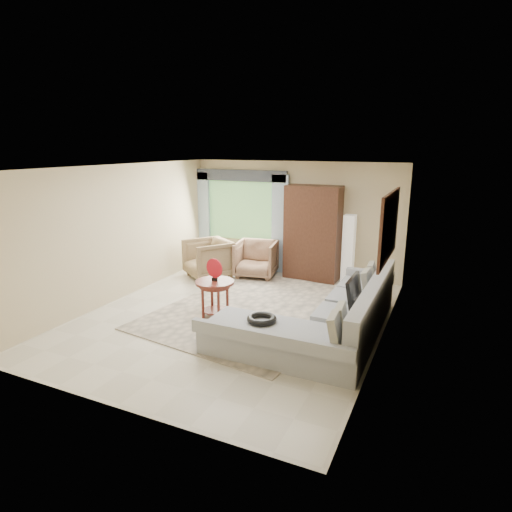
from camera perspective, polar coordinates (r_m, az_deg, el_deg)
The scene contains 17 objects.
ground at distance 7.67m, azimuth -2.82°, elevation -8.02°, with size 6.00×6.00×0.00m, color silver.
area_rug at distance 7.96m, azimuth 0.04°, elevation -7.05°, with size 3.00×4.00×0.02m, color beige.
sectional_sofa at distance 6.82m, azimuth 10.02°, elevation -8.63°, with size 2.30×3.46×0.90m.
tv_screen at distance 6.89m, azimuth 12.99°, elevation -4.66°, with size 0.06×0.74×0.48m, color black.
garden_hose at distance 6.15m, azimuth 0.77°, elevation -8.37°, with size 0.43×0.43×0.09m, color black.
coffee_table at distance 7.52m, azimuth -5.47°, elevation -5.65°, with size 0.67×0.67×0.67m.
red_disc at distance 7.35m, azimuth -5.57°, elevation -1.63°, with size 0.34×0.34×0.03m, color #B6121E.
armchair_left at distance 9.81m, azimuth -6.41°, elevation -0.34°, with size 0.93×0.96×0.87m, color olive.
armchair_right at distance 9.79m, azimuth 0.02°, elevation -0.40°, with size 0.89×0.91×0.83m, color #8D6A4D.
potted_plant at distance 10.50m, azimuth -5.81°, elevation -0.30°, with size 0.47×0.41×0.52m, color #999999.
armoire at distance 9.59m, azimuth 7.57°, elevation 3.05°, with size 1.20×0.55×2.10m, color #321A10.
floor_lamp at distance 9.51m, azimuth 12.22°, elevation 0.90°, with size 0.24×0.24×1.50m, color silver.
window at distance 10.46m, azimuth -1.99°, elevation 6.07°, with size 1.80×0.04×1.40m, color #669E59.
curtain_left at distance 10.93m, azimuth -7.14°, elevation 5.00°, with size 0.40×0.08×2.30m, color #9EB7CC.
curtain_right at distance 9.99m, azimuth 3.20°, elevation 4.20°, with size 0.40×0.08×2.30m, color #9EB7CC.
valance at distance 10.30m, azimuth -2.21°, elevation 10.69°, with size 2.40×0.12×0.26m, color #1E232D.
wall_mirror at distance 6.78m, azimuth 17.29°, elevation 3.77°, with size 0.05×1.70×1.05m.
Camera 1 is at (3.29, -6.27, 2.94)m, focal length 30.00 mm.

